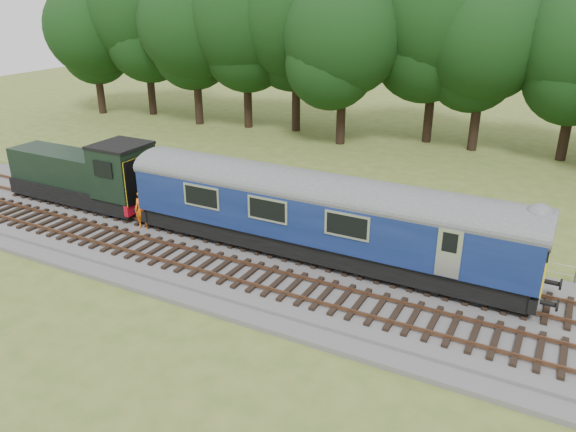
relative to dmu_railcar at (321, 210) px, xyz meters
The scene contains 9 objects.
ground 3.50m from the dmu_railcar, 143.09° to the right, with size 120.00×120.00×0.00m, color #4E6726.
ballast 3.37m from the dmu_railcar, 143.09° to the right, with size 70.00×7.00×0.35m, color #4C4C4F.
track_north 2.88m from the dmu_railcar, behind, with size 67.20×2.40×0.21m.
track_south 4.16m from the dmu_railcar, 121.86° to the right, with size 67.20×2.40×0.21m.
fence 4.46m from the dmu_railcar, 121.02° to the left, with size 64.00×0.12×1.00m, color #6B6054, non-canonical shape.
tree_line 20.85m from the dmu_railcar, 95.17° to the left, with size 70.00×8.00×18.00m, color black, non-canonical shape.
dmu_railcar is the anchor object (origin of this frame).
shunter_loco 13.94m from the dmu_railcar, behind, with size 8.92×2.60×3.38m.
worker 9.22m from the dmu_railcar, behind, with size 0.71×0.46×1.94m, color #FF640D.
Camera 1 is at (11.06, -18.94, 11.51)m, focal length 35.00 mm.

